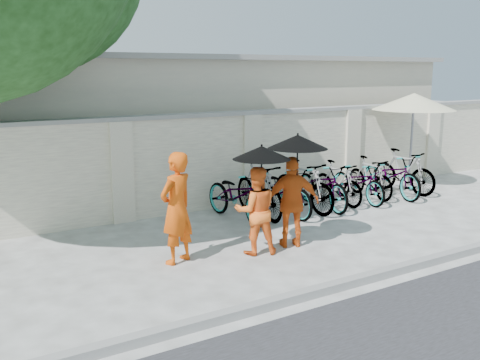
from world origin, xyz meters
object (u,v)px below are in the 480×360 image
monk_center (256,211)px  monk_right (292,202)px  patio_umbrella (414,103)px  monk_left (177,208)px

monk_center → monk_right: (0.72, -0.02, 0.05)m
patio_umbrella → monk_right: bearing=-158.2°
monk_left → monk_center: bearing=143.5°
patio_umbrella → monk_left: bearing=-166.1°
monk_right → patio_umbrella: (5.25, 2.10, 1.40)m
monk_center → patio_umbrella: bearing=-141.2°
monk_left → monk_right: 2.02m
monk_center → patio_umbrella: size_ratio=0.60×
monk_left → monk_right: size_ratio=1.13×
monk_left → patio_umbrella: bearing=170.0°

